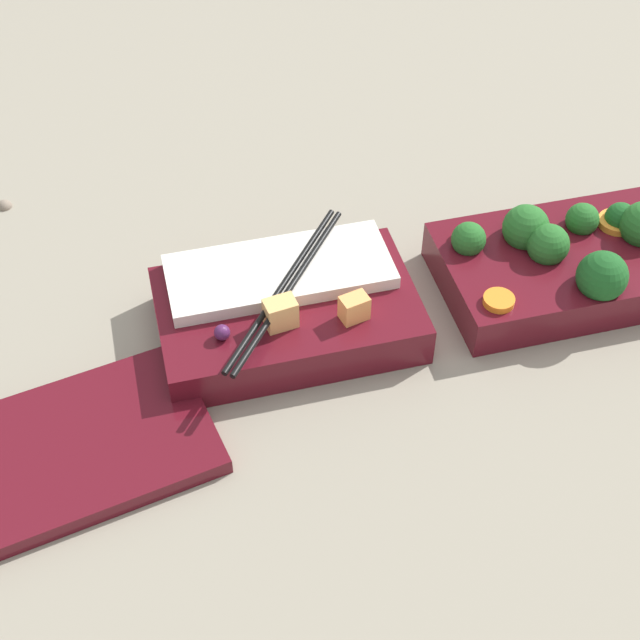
# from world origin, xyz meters

# --- Properties ---
(ground_plane) EXTENTS (3.00, 3.00, 0.00)m
(ground_plane) POSITION_xyz_m (0.00, 0.00, 0.00)
(ground_plane) COLOR gray
(bento_tray_vegetable) EXTENTS (0.22, 0.14, 0.07)m
(bento_tray_vegetable) POSITION_xyz_m (-0.14, 0.01, 0.03)
(bento_tray_vegetable) COLOR #510F19
(bento_tray_vegetable) RESTS_ON ground_plane
(bento_tray_rice) EXTENTS (0.22, 0.17, 0.06)m
(bento_tray_rice) POSITION_xyz_m (0.12, 0.00, 0.02)
(bento_tray_rice) COLOR #510F19
(bento_tray_rice) RESTS_ON ground_plane
(bento_lid) EXTENTS (0.23, 0.17, 0.01)m
(bento_lid) POSITION_xyz_m (0.31, 0.10, 0.01)
(bento_lid) COLOR #510F19
(bento_lid) RESTS_ON ground_plane
(pebble_0) EXTENTS (0.01, 0.01, 0.01)m
(pebble_0) POSITION_xyz_m (0.35, -0.23, 0.00)
(pebble_0) COLOR #7A6B5B
(pebble_0) RESTS_ON ground_plane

